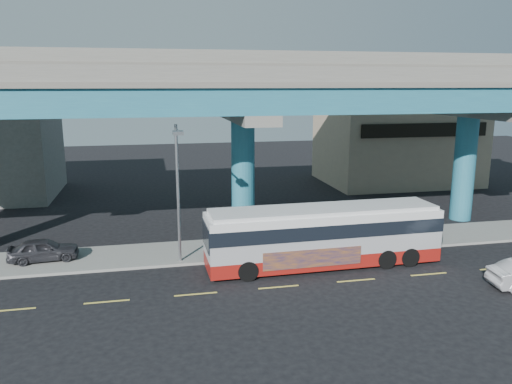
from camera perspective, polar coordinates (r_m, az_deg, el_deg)
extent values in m
plane|color=black|center=(24.82, 2.42, -10.54)|extent=(120.00, 120.00, 0.00)
cube|color=gray|center=(29.80, -0.21, -6.40)|extent=(70.00, 4.00, 0.15)
cube|color=#D8C64C|center=(24.67, -26.18, -12.00)|extent=(2.00, 0.12, 0.01)
cube|color=#D8C64C|center=(23.97, -16.68, -11.92)|extent=(2.00, 0.12, 0.01)
cube|color=#D8C64C|center=(23.93, -6.91, -11.51)|extent=(2.00, 0.12, 0.01)
cube|color=#D8C64C|center=(24.55, 2.60, -10.79)|extent=(2.00, 0.12, 0.01)
cube|color=#D8C64C|center=(25.78, 11.37, -9.87)|extent=(2.00, 0.12, 0.01)
cube|color=#D8C64C|center=(27.54, 19.13, -8.86)|extent=(2.00, 0.12, 0.01)
cube|color=#D8C64C|center=(29.74, 25.82, -7.86)|extent=(2.00, 0.12, 0.01)
cylinder|color=#21627D|center=(32.21, -1.49, 1.69)|extent=(1.50, 1.50, 7.40)
cube|color=gray|center=(31.72, -1.53, 8.81)|extent=(2.00, 12.00, 0.60)
cube|color=gray|center=(35.13, -2.60, 10.61)|extent=(1.80, 5.00, 1.20)
cylinder|color=#21627D|center=(38.44, 22.69, 2.48)|extent=(1.50, 1.50, 7.40)
cube|color=gray|center=(38.03, 23.19, 8.42)|extent=(2.00, 12.00, 0.60)
cube|color=gray|center=(40.91, 20.47, 10.10)|extent=(1.80, 5.00, 1.20)
cube|color=#21627D|center=(28.24, -0.23, 10.42)|extent=(52.00, 5.00, 1.40)
cube|color=gray|center=(28.23, -0.23, 12.14)|extent=(52.00, 5.40, 0.30)
cube|color=gray|center=(25.79, 0.93, 13.35)|extent=(52.00, 0.25, 0.80)
cube|color=gray|center=(30.68, -1.21, 13.18)|extent=(52.00, 0.25, 0.80)
cube|color=#21627D|center=(35.11, -2.62, 12.73)|extent=(52.00, 5.00, 1.40)
cube|color=gray|center=(35.13, -2.63, 14.12)|extent=(52.00, 5.40, 0.30)
cube|color=gray|center=(32.69, -1.90, 15.23)|extent=(52.00, 0.25, 0.80)
cube|color=gray|center=(37.62, -3.28, 14.83)|extent=(52.00, 0.25, 0.80)
cube|color=tan|center=(51.37, 15.72, 5.00)|extent=(14.00, 10.00, 7.00)
cube|color=black|center=(46.73, 18.76, 6.71)|extent=(12.00, 0.25, 1.20)
cube|color=maroon|center=(27.31, 7.62, -7.18)|extent=(12.58, 2.90, 0.73)
cube|color=silver|center=(26.95, 7.69, -4.88)|extent=(12.58, 2.90, 1.57)
cube|color=black|center=(26.80, 7.72, -3.81)|extent=(12.64, 2.95, 0.73)
cube|color=silver|center=(26.65, 7.76, -2.62)|extent=(12.58, 2.90, 0.42)
cube|color=silver|center=(26.57, 7.78, -1.97)|extent=(12.17, 2.65, 0.21)
cube|color=black|center=(29.61, 19.19, -3.16)|extent=(0.11, 2.41, 1.25)
cube|color=black|center=(25.37, -5.74, -5.06)|extent=(0.11, 2.41, 1.25)
cube|color=#12174F|center=(25.63, 6.52, -7.55)|extent=(5.22, 0.15, 0.94)
cylinder|color=black|center=(25.06, -0.94, -9.01)|extent=(1.05, 0.33, 1.04)
cylinder|color=black|center=(27.27, -2.01, -7.22)|extent=(1.05, 0.33, 1.04)
cylinder|color=black|center=(27.54, 14.67, -7.43)|extent=(1.05, 0.33, 1.04)
cylinder|color=black|center=(29.56, 12.52, -5.95)|extent=(1.05, 0.33, 1.04)
cylinder|color=black|center=(28.17, 17.14, -7.13)|extent=(1.05, 0.33, 1.04)
cylinder|color=black|center=(30.15, 14.86, -5.70)|extent=(1.05, 0.33, 1.04)
imported|color=#313136|center=(29.70, -23.12, -6.07)|extent=(2.18, 3.93, 1.24)
cylinder|color=gray|center=(26.80, -8.90, -0.28)|extent=(0.16, 0.16, 7.42)
cylinder|color=gray|center=(25.27, -9.03, 7.02)|extent=(0.12, 2.01, 0.12)
cube|color=gray|center=(24.28, -8.90, 6.70)|extent=(0.50, 0.70, 0.18)
cylinder|color=gray|center=(28.64, 3.88, -4.61)|extent=(0.06, 0.06, 2.32)
cylinder|color=#B20A0A|center=(28.31, 3.93, -2.48)|extent=(0.80, 0.04, 0.80)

